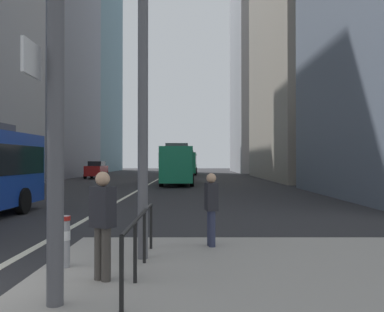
{
  "coord_description": "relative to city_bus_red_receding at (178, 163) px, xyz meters",
  "views": [
    {
      "loc": [
        3.68,
        -6.25,
        2.06
      ],
      "look_at": [
        3.67,
        33.26,
        2.46
      ],
      "focal_mm": 38.81,
      "sensor_mm": 36.0,
      "label": 1
    }
  ],
  "objects": [
    {
      "name": "bollard_back",
      "position": [
        -1.04,
        -28.6,
        -1.18
      ],
      "size": [
        0.2,
        0.2,
        0.91
      ],
      "color": "#99999E",
      "rests_on": "median_island"
    },
    {
      "name": "office_tower_right_far",
      "position": [
        14.54,
        35.94,
        17.45
      ],
      "size": [
        11.73,
        19.07,
        38.56
      ],
      "primitive_type": "cube",
      "color": "#9E9EA3",
      "rests_on": "ground"
    },
    {
      "name": "pedestrian_waiting",
      "position": [
        -0.19,
        -29.41,
        -0.73
      ],
      "size": [
        0.45,
        0.41,
        1.72
      ],
      "color": "#423D38",
      "rests_on": "median_island"
    },
    {
      "name": "lane_centre_line",
      "position": [
        -2.46,
        0.25,
        -1.83
      ],
      "size": [
        0.2,
        80.0,
        0.01
      ],
      "primitive_type": "cube",
      "color": "beige",
      "rests_on": "ground"
    },
    {
      "name": "office_tower_left_far",
      "position": [
        -18.46,
        39.44,
        20.18
      ],
      "size": [
        10.28,
        22.51,
        44.03
      ],
      "primitive_type": "cube",
      "color": "slate",
      "rests_on": "ground"
    },
    {
      "name": "car_receding_near",
      "position": [
        -0.08,
        12.82,
        -0.85
      ],
      "size": [
        2.21,
        4.65,
        1.94
      ],
      "color": "black",
      "rests_on": "ground"
    },
    {
      "name": "city_bus_red_distant",
      "position": [
        0.56,
        23.27,
        -0.0
      ],
      "size": [
        2.88,
        10.68,
        3.4
      ],
      "color": "#198456",
      "rests_on": "ground"
    },
    {
      "name": "city_bus_red_receding",
      "position": [
        0.0,
        0.0,
        0.0
      ],
      "size": [
        2.76,
        11.46,
        3.4
      ],
      "color": "#198456",
      "rests_on": "ground"
    },
    {
      "name": "ground_plane",
      "position": [
        -2.46,
        -9.75,
        -1.84
      ],
      "size": [
        160.0,
        160.0,
        0.0
      ],
      "primitive_type": "plane",
      "color": "#28282B"
    },
    {
      "name": "car_oncoming_mid",
      "position": [
        -9.57,
        10.81,
        -0.85
      ],
      "size": [
        2.1,
        4.13,
        1.94
      ],
      "color": "maroon",
      "rests_on": "ground"
    },
    {
      "name": "pedestrian_walking",
      "position": [
        1.66,
        -26.79,
        -0.79
      ],
      "size": [
        0.3,
        0.42,
        1.62
      ],
      "color": "#2D334C",
      "rests_on": "median_island"
    },
    {
      "name": "pedestrian_railing",
      "position": [
        0.34,
        -28.92,
        -0.98
      ],
      "size": [
        0.06,
        3.8,
        0.98
      ],
      "color": "black",
      "rests_on": "median_island"
    }
  ]
}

